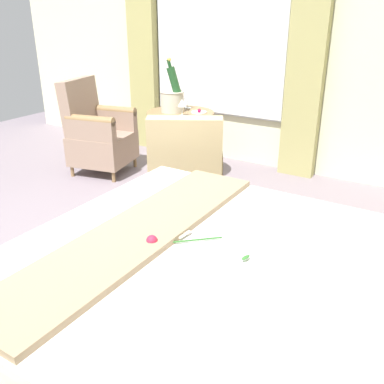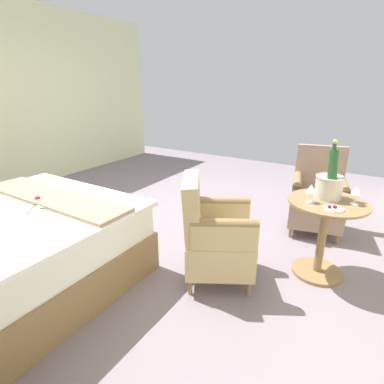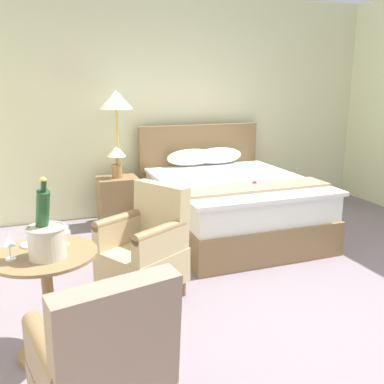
{
  "view_description": "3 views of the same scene",
  "coord_description": "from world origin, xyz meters",
  "px_view_note": "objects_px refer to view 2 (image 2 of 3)",
  "views": [
    {
      "loc": [
        1.52,
        2.26,
        1.59
      ],
      "look_at": [
        -0.55,
        0.98,
        0.55
      ],
      "focal_mm": 40.0,
      "sensor_mm": 36.0,
      "label": 1
    },
    {
      "loc": [
        -2.09,
        2.61,
        1.62
      ],
      "look_at": [
        -0.98,
        0.82,
        0.85
      ],
      "focal_mm": 28.0,
      "sensor_mm": 36.0,
      "label": 2
    },
    {
      "loc": [
        -1.83,
        -2.54,
        1.71
      ],
      "look_at": [
        -0.57,
        0.9,
        0.77
      ],
      "focal_mm": 40.0,
      "sensor_mm": 36.0,
      "label": 3
    }
  ],
  "objects_px": {
    "wine_glass_near_bucket": "(311,189)",
    "wine_glass_near_edge": "(356,192)",
    "armchair_by_window": "(214,236)",
    "armchair_facing_bed": "(317,197)",
    "side_table_round": "(323,233)",
    "snack_plate": "(334,208)",
    "champagne_bucket": "(330,183)"
  },
  "relations": [
    {
      "from": "side_table_round",
      "to": "snack_plate",
      "type": "bearing_deg",
      "value": 111.56
    },
    {
      "from": "champagne_bucket",
      "to": "armchair_by_window",
      "type": "height_order",
      "value": "champagne_bucket"
    },
    {
      "from": "side_table_round",
      "to": "armchair_by_window",
      "type": "distance_m",
      "value": 0.94
    },
    {
      "from": "wine_glass_near_bucket",
      "to": "armchair_facing_bed",
      "type": "relative_size",
      "value": 0.16
    },
    {
      "from": "wine_glass_near_edge",
      "to": "armchair_facing_bed",
      "type": "distance_m",
      "value": 1.02
    },
    {
      "from": "champagne_bucket",
      "to": "armchair_by_window",
      "type": "xyz_separation_m",
      "value": [
        0.75,
        0.62,
        -0.42
      ]
    },
    {
      "from": "side_table_round",
      "to": "wine_glass_near_bucket",
      "type": "xyz_separation_m",
      "value": [
        0.13,
        0.1,
        0.41
      ]
    },
    {
      "from": "champagne_bucket",
      "to": "armchair_by_window",
      "type": "distance_m",
      "value": 1.06
    },
    {
      "from": "armchair_by_window",
      "to": "snack_plate",
      "type": "bearing_deg",
      "value": -155.17
    },
    {
      "from": "snack_plate",
      "to": "armchair_facing_bed",
      "type": "relative_size",
      "value": 0.15
    },
    {
      "from": "wine_glass_near_bucket",
      "to": "wine_glass_near_edge",
      "type": "height_order",
      "value": "wine_glass_near_bucket"
    },
    {
      "from": "wine_glass_near_bucket",
      "to": "armchair_by_window",
      "type": "distance_m",
      "value": 0.88
    },
    {
      "from": "champagne_bucket",
      "to": "wine_glass_near_edge",
      "type": "relative_size",
      "value": 3.33
    },
    {
      "from": "armchair_facing_bed",
      "to": "wine_glass_near_bucket",
      "type": "bearing_deg",
      "value": 94.79
    },
    {
      "from": "side_table_round",
      "to": "armchair_facing_bed",
      "type": "relative_size",
      "value": 0.73
    },
    {
      "from": "champagne_bucket",
      "to": "snack_plate",
      "type": "distance_m",
      "value": 0.28
    },
    {
      "from": "armchair_by_window",
      "to": "armchair_facing_bed",
      "type": "bearing_deg",
      "value": -111.14
    },
    {
      "from": "wine_glass_near_bucket",
      "to": "wine_glass_near_edge",
      "type": "relative_size",
      "value": 1.03
    },
    {
      "from": "wine_glass_near_edge",
      "to": "armchair_by_window",
      "type": "distance_m",
      "value": 1.19
    },
    {
      "from": "wine_glass_near_bucket",
      "to": "snack_plate",
      "type": "bearing_deg",
      "value": 161.99
    },
    {
      "from": "champagne_bucket",
      "to": "snack_plate",
      "type": "height_order",
      "value": "champagne_bucket"
    },
    {
      "from": "wine_glass_near_bucket",
      "to": "wine_glass_near_edge",
      "type": "distance_m",
      "value": 0.35
    },
    {
      "from": "side_table_round",
      "to": "armchair_by_window",
      "type": "xyz_separation_m",
      "value": [
        0.77,
        0.55,
        0.01
      ]
    },
    {
      "from": "side_table_round",
      "to": "champagne_bucket",
      "type": "height_order",
      "value": "champagne_bucket"
    },
    {
      "from": "armchair_by_window",
      "to": "armchair_facing_bed",
      "type": "height_order",
      "value": "armchair_facing_bed"
    },
    {
      "from": "wine_glass_near_bucket",
      "to": "snack_plate",
      "type": "relative_size",
      "value": 1.07
    },
    {
      "from": "side_table_round",
      "to": "wine_glass_near_bucket",
      "type": "relative_size",
      "value": 4.55
    },
    {
      "from": "wine_glass_near_bucket",
      "to": "armchair_by_window",
      "type": "height_order",
      "value": "armchair_by_window"
    },
    {
      "from": "champagne_bucket",
      "to": "wine_glass_near_edge",
      "type": "bearing_deg",
      "value": 169.49
    },
    {
      "from": "wine_glass_near_bucket",
      "to": "wine_glass_near_edge",
      "type": "xyz_separation_m",
      "value": [
        -0.32,
        -0.14,
        -0.0
      ]
    },
    {
      "from": "armchair_facing_bed",
      "to": "armchair_by_window",
      "type": "bearing_deg",
      "value": 68.86
    },
    {
      "from": "armchair_facing_bed",
      "to": "side_table_round",
      "type": "bearing_deg",
      "value": 103.36
    }
  ]
}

